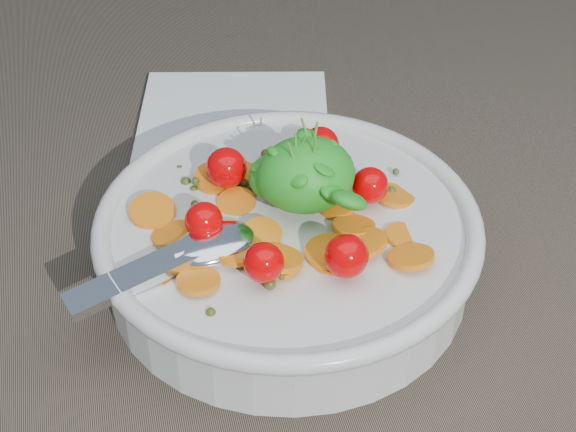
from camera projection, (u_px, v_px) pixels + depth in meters
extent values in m
plane|color=brown|center=(283.00, 294.00, 0.59)|extent=(6.00, 6.00, 0.00)
cylinder|color=silver|center=(288.00, 249.00, 0.59)|extent=(0.24, 0.24, 0.05)
torus|color=silver|center=(288.00, 222.00, 0.58)|extent=(0.26, 0.26, 0.01)
cylinder|color=silver|center=(288.00, 271.00, 0.60)|extent=(0.12, 0.12, 0.01)
cylinder|color=brown|center=(288.00, 249.00, 0.59)|extent=(0.22, 0.22, 0.04)
cylinder|color=orange|center=(216.00, 178.00, 0.61)|extent=(0.04, 0.04, 0.01)
cylinder|color=orange|center=(236.00, 203.00, 0.59)|extent=(0.03, 0.03, 0.01)
cylinder|color=orange|center=(406.00, 238.00, 0.57)|extent=(0.04, 0.04, 0.01)
cylinder|color=orange|center=(241.00, 190.00, 0.61)|extent=(0.04, 0.04, 0.01)
cylinder|color=orange|center=(337.00, 206.00, 0.58)|extent=(0.04, 0.04, 0.01)
cylinder|color=orange|center=(187.00, 280.00, 0.54)|extent=(0.04, 0.04, 0.01)
cylinder|color=orange|center=(175.00, 234.00, 0.56)|extent=(0.04, 0.04, 0.01)
cylinder|color=orange|center=(278.00, 258.00, 0.54)|extent=(0.04, 0.04, 0.01)
cylinder|color=orange|center=(152.00, 211.00, 0.58)|extent=(0.03, 0.03, 0.01)
cylinder|color=orange|center=(354.00, 226.00, 0.57)|extent=(0.04, 0.04, 0.01)
cylinder|color=orange|center=(411.00, 257.00, 0.54)|extent=(0.04, 0.04, 0.01)
cylinder|color=orange|center=(233.00, 253.00, 0.54)|extent=(0.03, 0.03, 0.01)
cylinder|color=orange|center=(300.00, 195.00, 0.59)|extent=(0.04, 0.04, 0.01)
cylinder|color=orange|center=(329.00, 251.00, 0.55)|extent=(0.04, 0.04, 0.01)
cylinder|color=orange|center=(394.00, 196.00, 0.60)|extent=(0.04, 0.04, 0.01)
cylinder|color=orange|center=(367.00, 243.00, 0.55)|extent=(0.03, 0.03, 0.01)
cylinder|color=orange|center=(263.00, 234.00, 0.56)|extent=(0.03, 0.03, 0.01)
cylinder|color=orange|center=(255.00, 174.00, 0.61)|extent=(0.03, 0.03, 0.01)
cylinder|color=orange|center=(296.00, 183.00, 0.61)|extent=(0.03, 0.04, 0.02)
cylinder|color=orange|center=(280.00, 268.00, 0.54)|extent=(0.03, 0.03, 0.01)
cylinder|color=orange|center=(333.00, 261.00, 0.55)|extent=(0.03, 0.03, 0.01)
cylinder|color=orange|center=(198.00, 281.00, 0.53)|extent=(0.04, 0.04, 0.01)
cylinder|color=orange|center=(234.00, 176.00, 0.62)|extent=(0.04, 0.04, 0.01)
sphere|color=#3E4818|center=(252.00, 187.00, 0.60)|extent=(0.01, 0.01, 0.01)
sphere|color=#3E4818|center=(364.00, 230.00, 0.57)|extent=(0.01, 0.01, 0.01)
sphere|color=#3E4818|center=(186.00, 182.00, 0.61)|extent=(0.01, 0.01, 0.01)
sphere|color=#3E4818|center=(274.00, 260.00, 0.54)|extent=(0.01, 0.01, 0.01)
sphere|color=#3E4818|center=(196.00, 181.00, 0.60)|extent=(0.01, 0.01, 0.01)
sphere|color=#3E4818|center=(194.00, 190.00, 0.60)|extent=(0.01, 0.01, 0.01)
sphere|color=#3E4818|center=(391.00, 192.00, 0.60)|extent=(0.01, 0.01, 0.01)
sphere|color=#3E4818|center=(382.00, 176.00, 0.61)|extent=(0.01, 0.01, 0.01)
sphere|color=#3E4818|center=(257.00, 240.00, 0.56)|extent=(0.00, 0.00, 0.00)
sphere|color=#3E4818|center=(277.00, 262.00, 0.54)|extent=(0.01, 0.01, 0.01)
sphere|color=#3E4818|center=(211.00, 313.00, 0.51)|extent=(0.01, 0.01, 0.01)
sphere|color=#3E4818|center=(240.00, 268.00, 0.54)|extent=(0.01, 0.01, 0.01)
sphere|color=#3E4818|center=(270.00, 284.00, 0.53)|extent=(0.01, 0.01, 0.01)
sphere|color=#3E4818|center=(281.00, 276.00, 0.53)|extent=(0.01, 0.01, 0.01)
sphere|color=#3E4818|center=(243.00, 184.00, 0.60)|extent=(0.01, 0.01, 0.01)
sphere|color=#3E4818|center=(195.00, 204.00, 0.59)|extent=(0.01, 0.01, 0.01)
sphere|color=#3E4818|center=(396.00, 172.00, 0.61)|extent=(0.00, 0.00, 0.00)
sphere|color=#3E4818|center=(180.00, 168.00, 0.62)|extent=(0.00, 0.00, 0.00)
sphere|color=#3E4818|center=(239.00, 259.00, 0.54)|extent=(0.01, 0.01, 0.01)
sphere|color=#3E4818|center=(265.00, 154.00, 0.63)|extent=(0.01, 0.01, 0.01)
sphere|color=#D50002|center=(370.00, 185.00, 0.58)|extent=(0.02, 0.02, 0.02)
sphere|color=#D50002|center=(320.00, 146.00, 0.61)|extent=(0.03, 0.03, 0.03)
sphere|color=#D50002|center=(226.00, 168.00, 0.59)|extent=(0.03, 0.03, 0.03)
sphere|color=#D50002|center=(204.00, 221.00, 0.55)|extent=(0.02, 0.02, 0.02)
sphere|color=#D50002|center=(264.00, 262.00, 0.52)|extent=(0.02, 0.02, 0.02)
sphere|color=#D50002|center=(347.00, 256.00, 0.53)|extent=(0.03, 0.03, 0.03)
ellipsoid|color=green|center=(306.00, 175.00, 0.57)|extent=(0.06, 0.06, 0.05)
ellipsoid|color=green|center=(277.00, 177.00, 0.58)|extent=(0.04, 0.04, 0.03)
ellipsoid|color=green|center=(322.00, 169.00, 0.56)|extent=(0.03, 0.03, 0.02)
ellipsoid|color=green|center=(283.00, 183.00, 0.55)|extent=(0.02, 0.02, 0.02)
ellipsoid|color=green|center=(307.00, 184.00, 0.55)|extent=(0.03, 0.03, 0.02)
ellipsoid|color=green|center=(326.00, 176.00, 0.56)|extent=(0.02, 0.02, 0.02)
ellipsoid|color=green|center=(336.00, 163.00, 0.59)|extent=(0.02, 0.02, 0.02)
ellipsoid|color=green|center=(300.00, 153.00, 0.56)|extent=(0.03, 0.03, 0.02)
ellipsoid|color=green|center=(298.00, 177.00, 0.55)|extent=(0.03, 0.03, 0.02)
ellipsoid|color=green|center=(334.00, 163.00, 0.55)|extent=(0.02, 0.02, 0.02)
ellipsoid|color=green|center=(312.00, 170.00, 0.55)|extent=(0.02, 0.02, 0.02)
ellipsoid|color=green|center=(276.00, 153.00, 0.56)|extent=(0.02, 0.02, 0.02)
ellipsoid|color=green|center=(305.00, 138.00, 0.57)|extent=(0.02, 0.02, 0.01)
ellipsoid|color=green|center=(296.00, 162.00, 0.57)|extent=(0.03, 0.03, 0.02)
ellipsoid|color=green|center=(307.00, 135.00, 0.58)|extent=(0.02, 0.02, 0.01)
ellipsoid|color=green|center=(297.00, 175.00, 0.56)|extent=(0.02, 0.02, 0.01)
ellipsoid|color=green|center=(306.00, 163.00, 0.57)|extent=(0.03, 0.02, 0.02)
ellipsoid|color=green|center=(298.00, 180.00, 0.54)|extent=(0.02, 0.02, 0.02)
ellipsoid|color=green|center=(324.00, 168.00, 0.54)|extent=(0.02, 0.02, 0.01)
ellipsoid|color=green|center=(332.00, 192.00, 0.54)|extent=(0.02, 0.02, 0.01)
ellipsoid|color=green|center=(261.00, 166.00, 0.57)|extent=(0.02, 0.02, 0.01)
ellipsoid|color=green|center=(327.00, 148.00, 0.56)|extent=(0.02, 0.02, 0.02)
ellipsoid|color=green|center=(316.00, 151.00, 0.56)|extent=(0.03, 0.03, 0.02)
ellipsoid|color=green|center=(349.00, 200.00, 0.54)|extent=(0.03, 0.03, 0.02)
cylinder|color=#4C8C33|center=(311.00, 167.00, 0.55)|extent=(0.01, 0.00, 0.04)
cylinder|color=#4C8C33|center=(312.00, 153.00, 0.57)|extent=(0.01, 0.01, 0.04)
cylinder|color=#4C8C33|center=(294.00, 157.00, 0.56)|extent=(0.02, 0.01, 0.04)
cylinder|color=#4C8C33|center=(296.00, 162.00, 0.56)|extent=(0.00, 0.01, 0.04)
cylinder|color=#4C8C33|center=(311.00, 147.00, 0.57)|extent=(0.01, 0.01, 0.04)
cylinder|color=#4C8C33|center=(297.00, 170.00, 0.55)|extent=(0.01, 0.01, 0.04)
ellipsoid|color=silver|center=(214.00, 244.00, 0.55)|extent=(0.06, 0.05, 0.02)
cube|color=silver|center=(150.00, 270.00, 0.53)|extent=(0.11, 0.05, 0.02)
cylinder|color=silver|center=(189.00, 253.00, 0.54)|extent=(0.02, 0.02, 0.01)
cube|color=white|center=(234.00, 117.00, 0.75)|extent=(0.19, 0.17, 0.01)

